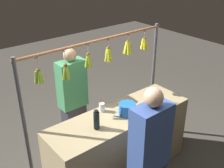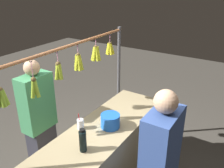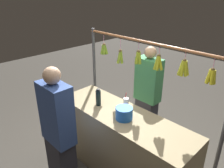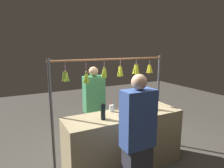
% 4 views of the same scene
% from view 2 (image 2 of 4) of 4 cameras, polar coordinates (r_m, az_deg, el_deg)
% --- Properties ---
extents(market_counter, '(1.91, 0.60, 0.91)m').
position_cam_2_polar(market_counter, '(2.88, -2.07, -17.96)').
color(market_counter, tan).
rests_on(market_counter, ground).
extents(display_rack, '(2.13, 0.13, 1.78)m').
position_cam_2_polar(display_rack, '(2.66, -9.72, -0.62)').
color(display_rack, '#4C4C51').
rests_on(display_rack, ground).
extents(water_bottle, '(0.07, 0.07, 0.24)m').
position_cam_2_polar(water_bottle, '(2.25, -6.96, -13.20)').
color(water_bottle, black).
rests_on(water_bottle, market_counter).
extents(blue_bucket, '(0.20, 0.20, 0.15)m').
position_cam_2_polar(blue_bucket, '(2.58, -0.40, -8.75)').
color(blue_bucket, blue).
rests_on(blue_bucket, market_counter).
extents(drink_cup, '(0.07, 0.07, 0.18)m').
position_cam_2_polar(drink_cup, '(2.59, -7.51, -9.40)').
color(drink_cup, silver).
rests_on(drink_cup, market_counter).
extents(vendor_person, '(0.38, 0.21, 1.59)m').
position_cam_2_polar(vendor_person, '(2.99, -16.75, -9.35)').
color(vendor_person, '#2D2D38').
rests_on(vendor_person, ground).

